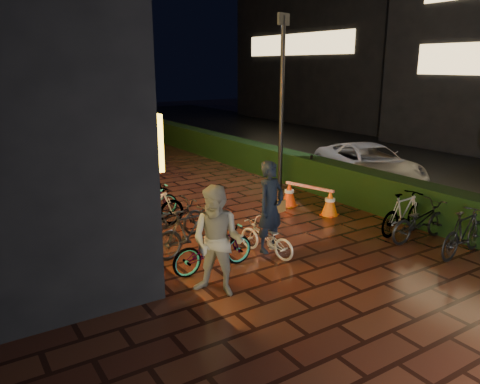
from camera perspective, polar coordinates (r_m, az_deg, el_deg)
ground at (r=9.55m, az=12.00°, el=-8.37°), size 80.00×80.00×0.00m
asphalt_road at (r=19.27m, az=20.81°, el=2.99°), size 11.00×60.00×0.01m
hedge at (r=17.38m, az=1.38°, el=4.42°), size 0.70×20.00×1.00m
bystander_person at (r=7.79m, az=-2.75°, el=-6.03°), size 1.14×1.17×1.90m
van at (r=15.97m, az=15.42°, el=3.36°), size 3.20×4.86×1.24m
far_buildings at (r=28.42m, az=24.88°, el=19.41°), size 9.08×31.00×14.00m
lamp_post_hedge at (r=14.58m, az=5.12°, el=11.69°), size 0.50×0.20×5.23m
lamp_post_sf at (r=16.03m, az=-21.69°, el=12.35°), size 0.55×0.30×5.90m
cyclist at (r=9.41m, az=3.50°, el=-3.60°), size 0.81×1.45×1.98m
traffic_barrier at (r=12.58m, az=8.40°, el=-0.72°), size 0.83×1.69×0.69m
cart_assembly at (r=14.83m, az=8.64°, el=2.69°), size 0.64×0.63×1.14m
parked_bikes_storefront at (r=11.17m, az=-10.14°, el=-2.21°), size 1.89×6.14×0.99m
parked_bikes_hedge at (r=10.96m, az=21.86°, el=-3.38°), size 1.78×2.16×0.99m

